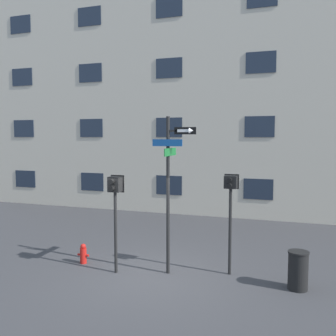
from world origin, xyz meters
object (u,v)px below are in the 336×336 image
object	(u,v)px
pedestrian_signal_left	(115,197)
fire_hydrant	(83,254)
street_sign_pole	(170,182)
trash_bin	(298,270)
pedestrian_signal_right	(231,198)

from	to	relation	value
pedestrian_signal_left	fire_hydrant	distance (m)	2.14
street_sign_pole	trash_bin	xyz separation A→B (m)	(3.14, -0.01, -1.95)
street_sign_pole	fire_hydrant	size ratio (longest dim) A/B	7.27
street_sign_pole	pedestrian_signal_right	xyz separation A→B (m)	(1.47, 0.44, -0.40)
street_sign_pole	pedestrian_signal_right	world-z (taller)	street_sign_pole
pedestrian_signal_left	trash_bin	bearing A→B (deg)	4.97
street_sign_pole	pedestrian_signal_right	size ratio (longest dim) A/B	1.57
pedestrian_signal_right	fire_hydrant	bearing A→B (deg)	-173.12
trash_bin	pedestrian_signal_right	bearing A→B (deg)	164.92
pedestrian_signal_right	trash_bin	world-z (taller)	pedestrian_signal_right
street_sign_pole	fire_hydrant	xyz separation A→B (m)	(-2.55, -0.05, -2.13)
pedestrian_signal_right	fire_hydrant	size ratio (longest dim) A/B	4.64
trash_bin	pedestrian_signal_left	bearing A→B (deg)	-175.03
street_sign_pole	fire_hydrant	world-z (taller)	street_sign_pole
trash_bin	fire_hydrant	bearing A→B (deg)	-179.62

